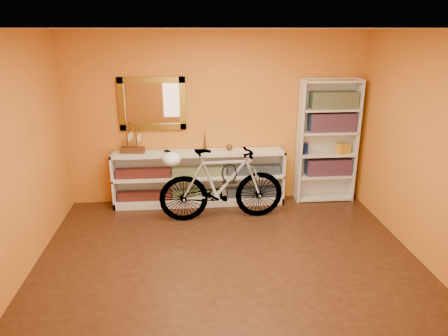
{
  "coord_description": "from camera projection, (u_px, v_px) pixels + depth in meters",
  "views": [
    {
      "loc": [
        -0.42,
        -4.18,
        2.6
      ],
      "look_at": [
        0.0,
        0.7,
        0.95
      ],
      "focal_mm": 33.28,
      "sensor_mm": 36.0,
      "label": 1
    }
  ],
  "objects": [
    {
      "name": "toy_car",
      "position": [
        168.0,
        152.0,
        6.19
      ],
      "size": [
        0.0,
        0.0,
        0.0
      ],
      "primitive_type": "imported",
      "rotation": [
        0.0,
        0.0,
        1.24
      ],
      "color": "black",
      "rests_on": "console_unit"
    },
    {
      "name": "book_row_a",
      "position": [
        328.0,
        166.0,
        6.51
      ],
      "size": [
        0.7,
        0.22,
        0.26
      ],
      "primitive_type": "cube",
      "color": "maroon",
      "rests_on": "bookcase"
    },
    {
      "name": "console_unit",
      "position": [
        199.0,
        178.0,
        6.36
      ],
      "size": [
        2.6,
        0.35,
        0.85
      ],
      "primitive_type": null,
      "color": "silver",
      "rests_on": "floor"
    },
    {
      "name": "yellow_bag",
      "position": [
        343.0,
        149.0,
        6.4
      ],
      "size": [
        0.23,
        0.19,
        0.15
      ],
      "primitive_type": "cube",
      "rotation": [
        0.0,
        0.0,
        0.35
      ],
      "color": "gold",
      "rests_on": "bookcase"
    },
    {
      "name": "travel_mug",
      "position": [
        306.0,
        148.0,
        6.36
      ],
      "size": [
        0.08,
        0.08,
        0.18
      ],
      "primitive_type": "cylinder",
      "color": "navy",
      "rests_on": "bookcase"
    },
    {
      "name": "gilt_mirror",
      "position": [
        152.0,
        104.0,
        6.09
      ],
      "size": [
        0.98,
        0.06,
        0.78
      ],
      "primitive_type": "cube",
      "color": "brown",
      "rests_on": "back_wall"
    },
    {
      "name": "back_wall",
      "position": [
        217.0,
        119.0,
        6.29
      ],
      "size": [
        4.5,
        0.01,
        2.6
      ],
      "primitive_type": "cube",
      "color": "orange",
      "rests_on": "ground"
    },
    {
      "name": "book_row_b",
      "position": [
        332.0,
        122.0,
        6.29
      ],
      "size": [
        0.7,
        0.22,
        0.28
      ],
      "primitive_type": "cube",
      "color": "maroon",
      "rests_on": "bookcase"
    },
    {
      "name": "wall_socket",
      "position": [
        273.0,
        182.0,
        6.68
      ],
      "size": [
        0.09,
        0.02,
        0.09
      ],
      "primitive_type": "cube",
      "color": "silver",
      "rests_on": "back_wall"
    },
    {
      "name": "cd_row_lower",
      "position": [
        200.0,
        194.0,
        6.42
      ],
      "size": [
        2.5,
        0.13,
        0.14
      ],
      "primitive_type": "cube",
      "color": "black",
      "rests_on": "console_unit"
    },
    {
      "name": "ceiling",
      "position": [
        230.0,
        28.0,
        3.98
      ],
      "size": [
        4.5,
        4.0,
        0.01
      ],
      "primitive_type": "cube",
      "color": "silver",
      "rests_on": "ground"
    },
    {
      "name": "book_row_c",
      "position": [
        334.0,
        100.0,
        6.18
      ],
      "size": [
        0.7,
        0.22,
        0.25
      ],
      "primitive_type": "cube",
      "color": "#1C5B62",
      "rests_on": "bookcase"
    },
    {
      "name": "floor",
      "position": [
        229.0,
        265.0,
        4.81
      ],
      "size": [
        4.5,
        4.0,
        0.01
      ],
      "primitive_type": "cube",
      "color": "black",
      "rests_on": "ground"
    },
    {
      "name": "cd_row_upper",
      "position": [
        199.0,
        172.0,
        6.31
      ],
      "size": [
        2.5,
        0.13,
        0.14
      ],
      "primitive_type": "cube",
      "color": "navy",
      "rests_on": "console_unit"
    },
    {
      "name": "helmet",
      "position": [
        171.0,
        159.0,
        5.59
      ],
      "size": [
        0.25,
        0.24,
        0.19
      ],
      "primitive_type": "ellipsoid",
      "color": "white",
      "rests_on": "bicycle"
    },
    {
      "name": "model_ship",
      "position": [
        132.0,
        139.0,
        6.08
      ],
      "size": [
        0.36,
        0.17,
        0.41
      ],
      "primitive_type": null,
      "rotation": [
        0.0,
        0.0,
        -0.13
      ],
      "color": "#3D2311",
      "rests_on": "console_unit"
    },
    {
      "name": "red_tin",
      "position": [
        317.0,
        102.0,
        6.2
      ],
      "size": [
        0.14,
        0.14,
        0.18
      ],
      "primitive_type": "cube",
      "rotation": [
        0.0,
        0.0,
        0.03
      ],
      "color": "maroon",
      "rests_on": "bookcase"
    },
    {
      "name": "bicycle",
      "position": [
        222.0,
        184.0,
        5.81
      ],
      "size": [
        0.57,
        1.82,
        1.06
      ],
      "primitive_type": "imported",
      "rotation": [
        0.0,
        0.0,
        1.63
      ],
      "color": "silver",
      "rests_on": "floor"
    },
    {
      "name": "bronze_ornament",
      "position": [
        205.0,
        140.0,
        6.18
      ],
      "size": [
        0.06,
        0.06,
        0.35
      ],
      "primitive_type": "cone",
      "color": "brown",
      "rests_on": "console_unit"
    },
    {
      "name": "bookcase",
      "position": [
        327.0,
        142.0,
        6.38
      ],
      "size": [
        0.9,
        0.3,
        1.9
      ],
      "primitive_type": null,
      "color": "silver",
      "rests_on": "floor"
    },
    {
      "name": "right_wall",
      "position": [
        433.0,
        152.0,
        4.58
      ],
      "size": [
        0.01,
        4.0,
        2.6
      ],
      "primitive_type": "cube",
      "color": "orange",
      "rests_on": "ground"
    },
    {
      "name": "decorative_orb",
      "position": [
        229.0,
        148.0,
        6.25
      ],
      "size": [
        0.1,
        0.1,
        0.1
      ],
      "primitive_type": "sphere",
      "color": "brown",
      "rests_on": "console_unit"
    },
    {
      "name": "left_wall",
      "position": [
        9.0,
        163.0,
        4.21
      ],
      "size": [
        0.01,
        4.0,
        2.6
      ],
      "primitive_type": "cube",
      "color": "orange",
      "rests_on": "ground"
    },
    {
      "name": "u_lock",
      "position": [
        229.0,
        173.0,
        5.78
      ],
      "size": [
        0.22,
        0.02,
        0.22
      ],
      "primitive_type": "torus",
      "rotation": [
        1.57,
        0.0,
        0.0
      ],
      "color": "black",
      "rests_on": "bicycle"
    }
  ]
}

